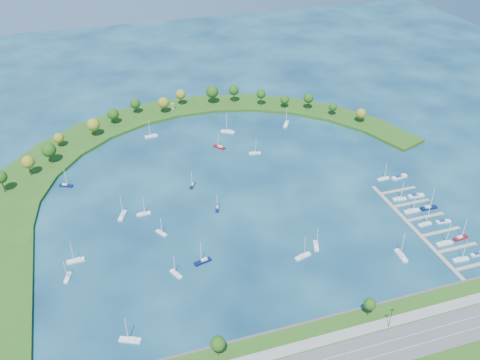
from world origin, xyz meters
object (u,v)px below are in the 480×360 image
object	(u,v)px
docked_boat_4	(425,224)
docked_boat_9	(416,196)
moored_boat_3	(217,208)
moored_boat_12	(203,261)
moored_boat_1	(130,339)
moored_boat_16	(192,185)
moored_boat_2	(151,136)
harbor_tower	(173,106)
moored_boat_8	(122,215)
docked_boat_7	(429,207)
docked_boat_11	(399,177)
docked_boat_0	(461,259)
moored_boat_6	(303,256)
moored_boat_9	(401,255)
moored_boat_13	(228,131)
moored_boat_5	(66,185)
docked_boat_2	(444,243)
docked_boat_6	(412,211)
docked_boat_10	(383,178)
dock_system	(426,226)
moored_boat_7	(316,245)
moored_boat_15	(68,277)
docked_boat_3	(461,237)
moored_boat_10	(286,124)
moored_boat_0	(76,260)
docked_boat_1	(478,254)
moored_boat_4	(176,273)
moored_boat_18	(219,147)
moored_boat_17	(161,232)
docked_boat_5	(443,221)
docked_boat_8	(399,198)

from	to	relation	value
docked_boat_4	docked_boat_9	world-z (taller)	docked_boat_4
moored_boat_3	moored_boat_12	distance (m)	43.18
moored_boat_1	moored_boat_16	bearing A→B (deg)	-91.72
moored_boat_2	docked_boat_9	world-z (taller)	moored_boat_2
harbor_tower	moored_boat_8	xyz separation A→B (m)	(-52.39, -119.24, -3.24)
moored_boat_12	docked_boat_7	xyz separation A→B (m)	(128.04, 3.94, 0.03)
docked_boat_11	moored_boat_16	bearing A→B (deg)	159.26
docked_boat_0	moored_boat_6	bearing A→B (deg)	164.38
moored_boat_9	moored_boat_13	distance (m)	154.21
moored_boat_5	docked_boat_2	size ratio (longest dim) A/B	0.92
docked_boat_4	docked_boat_6	size ratio (longest dim) A/B	0.84
docked_boat_7	docked_boat_10	size ratio (longest dim) A/B	1.23
dock_system	moored_boat_7	world-z (taller)	moored_boat_7
moored_boat_15	docked_boat_9	size ratio (longest dim) A/B	1.09
docked_boat_3	harbor_tower	bearing A→B (deg)	112.59
moored_boat_7	moored_boat_15	bearing A→B (deg)	-77.03
moored_boat_12	moored_boat_10	bearing A→B (deg)	-141.29
moored_boat_16	moored_boat_2	bearing A→B (deg)	-140.52
moored_boat_3	docked_boat_7	size ratio (longest dim) A/B	0.72
moored_boat_0	moored_boat_16	bearing A→B (deg)	-147.89
moored_boat_6	docked_boat_1	size ratio (longest dim) A/B	1.64
moored_boat_0	docked_boat_3	world-z (taller)	moored_boat_0
docked_boat_11	moored_boat_7	bearing A→B (deg)	-157.29
moored_boat_4	moored_boat_18	size ratio (longest dim) A/B	0.87
moored_boat_18	docked_boat_11	xyz separation A→B (m)	(92.01, -67.94, -0.17)
moored_boat_17	moored_boat_10	bearing A→B (deg)	99.94
moored_boat_7	docked_boat_6	world-z (taller)	docked_boat_6
moored_boat_4	docked_boat_11	bearing A→B (deg)	-100.16
moored_boat_1	moored_boat_16	size ratio (longest dim) A/B	1.32
moored_boat_6	moored_boat_13	distance (m)	134.11
moored_boat_10	docked_boat_5	distance (m)	134.75
docked_boat_4	moored_boat_7	bearing A→B (deg)	176.45
moored_boat_16	docked_boat_5	size ratio (longest dim) A/B	1.20
moored_boat_4	moored_boat_9	distance (m)	108.02
moored_boat_13	docked_boat_1	size ratio (longest dim) A/B	1.87
moored_boat_7	moored_boat_17	world-z (taller)	moored_boat_7
docked_boat_9	docked_boat_1	bearing A→B (deg)	-85.11
moored_boat_9	docked_boat_7	xyz separation A→B (m)	(36.01, 29.42, -0.01)
moored_boat_16	docked_boat_8	bearing A→B (deg)	94.33
moored_boat_15	moored_boat_17	size ratio (longest dim) A/B	1.02
moored_boat_7	moored_boat_13	size ratio (longest dim) A/B	0.82
moored_boat_10	moored_boat_15	size ratio (longest dim) A/B	1.33
moored_boat_0	moored_boat_6	size ratio (longest dim) A/B	0.98
docked_boat_11	docked_boat_10	bearing A→B (deg)	165.20
docked_boat_3	docked_boat_10	xyz separation A→B (m)	(-8.09, 60.27, -0.03)
moored_boat_10	moored_boat_12	distance (m)	152.17
docked_boat_0	docked_boat_4	bearing A→B (deg)	93.95
docked_boat_5	docked_boat_6	world-z (taller)	docked_boat_6
docked_boat_4	docked_boat_9	size ratio (longest dim) A/B	1.15
moored_boat_0	docked_boat_3	xyz separation A→B (m)	(185.55, -42.11, -0.01)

